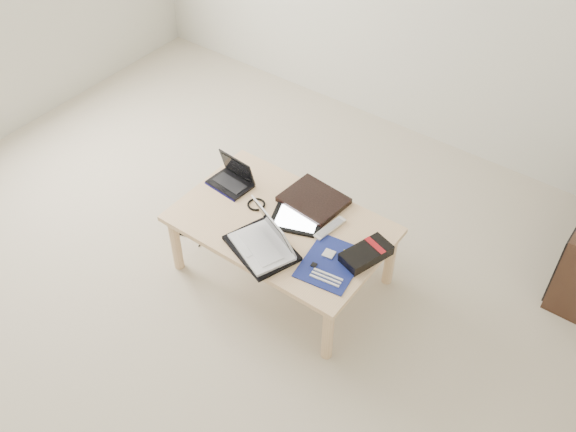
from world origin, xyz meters
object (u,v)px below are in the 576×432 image
Objects in this scene: white_laptop at (266,240)px; gpu_box at (366,254)px; netbook at (232,178)px; coffee_table at (281,229)px.

white_laptop is 1.33× the size of gpu_box.
netbook is at bearing 177.48° from gpu_box.
netbook reaches higher than gpu_box.
netbook is at bearing 147.92° from white_laptop.
white_laptop is (0.45, -0.28, 0.03)m from netbook.
white_laptop is (0.05, -0.20, 0.11)m from coffee_table.
coffee_table is at bearing -174.29° from gpu_box.
netbook reaches higher than coffee_table.
coffee_table is 2.95× the size of white_laptop.
gpu_box is at bearing -2.52° from netbook.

